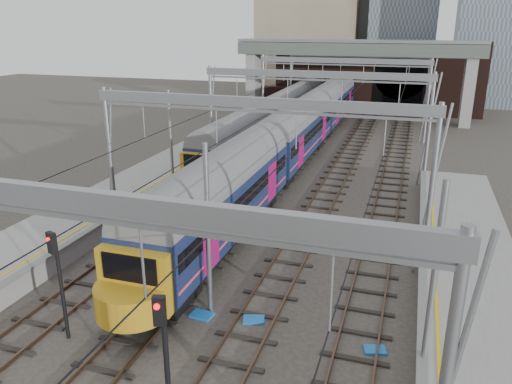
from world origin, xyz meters
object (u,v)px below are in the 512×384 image
(train_main, at_px, (317,115))
(train_second, at_px, (284,110))
(signal_near_left, at_px, (58,272))
(signal_near_centre, at_px, (164,350))

(train_main, height_order, train_second, train_main)
(train_main, height_order, signal_near_left, train_main)
(signal_near_centre, bearing_deg, train_second, 85.11)
(train_second, xyz_separation_m, signal_near_centre, (7.48, -41.09, 0.59))
(train_second, height_order, signal_near_centre, signal_near_centre)
(train_main, distance_m, signal_near_centre, 38.35)
(train_second, bearing_deg, train_main, -35.97)
(train_second, distance_m, signal_near_left, 38.09)
(train_second, relative_size, signal_near_centre, 9.64)
(train_main, bearing_deg, train_second, 144.03)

